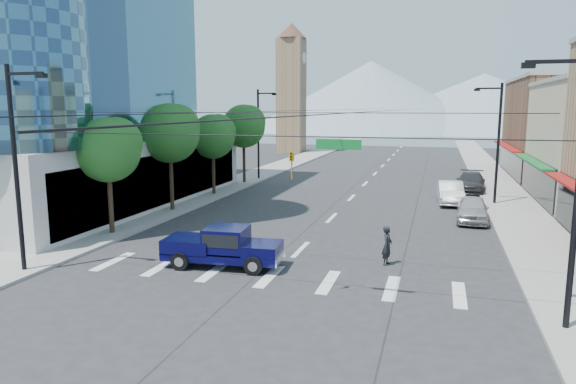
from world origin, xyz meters
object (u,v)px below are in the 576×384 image
object	(u,v)px
pedestrian	(387,246)
parked_car_near	(472,209)
parked_car_mid	(450,193)
parked_car_far	(471,182)
pickup_truck	(222,246)

from	to	relation	value
pedestrian	parked_car_near	distance (m)	11.65
parked_car_near	parked_car_mid	bearing A→B (deg)	103.77
parked_car_near	parked_car_far	bearing A→B (deg)	89.88
parked_car_far	parked_car_near	bearing A→B (deg)	-87.75
parked_car_mid	parked_car_far	xyz separation A→B (m)	(1.80, 6.28, 0.00)
pedestrian	parked_car_mid	size ratio (longest dim) A/B	0.36
pickup_truck	pedestrian	size ratio (longest dim) A/B	3.07
parked_car_mid	parked_car_far	bearing A→B (deg)	70.82
parked_car_near	parked_car_mid	xyz separation A→B (m)	(-1.24, 6.19, 0.03)
pickup_truck	parked_car_near	world-z (taller)	pickup_truck
parked_car_mid	pedestrian	bearing A→B (deg)	-103.55
pedestrian	parked_car_far	world-z (taller)	pedestrian
pickup_truck	parked_car_far	bearing A→B (deg)	59.86
parked_car_near	parked_car_far	xyz separation A→B (m)	(0.56, 12.48, 0.03)
parked_car_near	parked_car_mid	size ratio (longest dim) A/B	0.94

